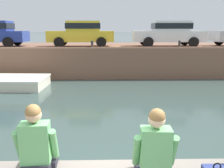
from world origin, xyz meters
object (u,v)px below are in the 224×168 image
person_seated_left (37,148)px  mooring_bollard_mid (92,44)px  mooring_bollard_east (179,44)px  car_left_inner_yellow (82,33)px  person_seated_right (155,154)px  car_centre_white (169,32)px

person_seated_left → mooring_bollard_mid: bearing=89.5°
mooring_bollard_east → car_left_inner_yellow: bearing=164.4°
mooring_bollard_mid → car_left_inner_yellow: bearing=114.4°
car_left_inner_yellow → mooring_bollard_mid: bearing=-65.6°
mooring_bollard_east → person_seated_right: size_ratio=0.46×
mooring_bollard_mid → person_seated_right: size_ratio=0.46×
car_left_inner_yellow → car_centre_white: bearing=-0.0°
car_centre_white → person_seated_left: size_ratio=4.50×
mooring_bollard_mid → car_centre_white: bearing=18.6°
car_left_inner_yellow → person_seated_left: 12.82m
person_seated_left → person_seated_right: size_ratio=1.00×
mooring_bollard_mid → person_seated_right: mooring_bollard_mid is taller
car_left_inner_yellow → person_seated_right: size_ratio=4.19×
mooring_bollard_mid → mooring_bollard_east: bearing=0.0°
car_centre_white → mooring_bollard_mid: size_ratio=9.75×
mooring_bollard_east → person_seated_right: 11.92m
mooring_bollard_east → person_seated_left: 12.26m
mooring_bollard_mid → person_seated_left: mooring_bollard_mid is taller
car_left_inner_yellow → mooring_bollard_east: 5.88m
mooring_bollard_east → person_seated_right: bearing=-107.3°
mooring_bollard_mid → person_seated_left: 11.18m
person_seated_left → person_seated_right: same height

